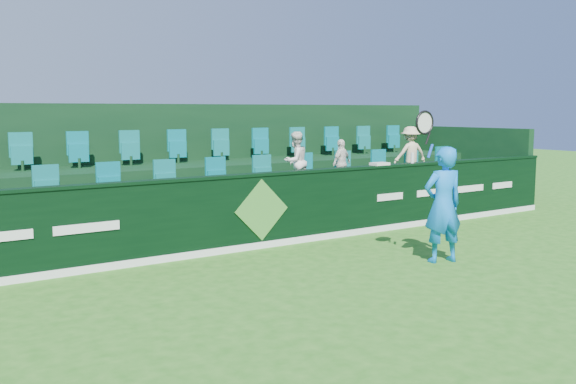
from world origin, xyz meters
TOP-DOWN VIEW (x-y plane):
  - ground at (0.00, 0.00)m, footprint 60.00×60.00m
  - sponsor_hoarding at (0.00, 4.00)m, footprint 16.00×0.25m
  - stand_tier_front at (0.00, 5.10)m, footprint 16.00×2.00m
  - stand_tier_back at (0.00, 7.00)m, footprint 16.00×1.80m
  - stand_rear at (0.00, 7.44)m, footprint 16.00×4.10m
  - seat_row_front at (0.00, 5.50)m, footprint 13.50×0.50m
  - seat_row_back at (0.00, 7.30)m, footprint 13.50×0.50m
  - tennis_player at (1.89, 1.38)m, footprint 1.21×0.61m
  - spectator_left at (1.60, 5.12)m, footprint 0.67×0.57m
  - spectator_middle at (2.81, 5.12)m, footprint 0.66×0.43m
  - spectator_right at (4.88, 5.12)m, footprint 0.91×0.65m
  - towel at (2.90, 4.00)m, footprint 0.37×0.24m
  - drinks_bottle at (3.82, 4.00)m, footprint 0.07×0.07m

SIDE VIEW (x-z plane):
  - ground at x=0.00m, z-range 0.00..0.00m
  - stand_tier_front at x=0.00m, z-range 0.00..0.80m
  - stand_tier_back at x=0.00m, z-range 0.00..1.30m
  - sponsor_hoarding at x=0.00m, z-range 0.00..1.35m
  - tennis_player at x=1.89m, z-range -0.30..2.21m
  - seat_row_front at x=0.00m, z-range 0.80..1.40m
  - stand_rear at x=0.00m, z-range -0.08..2.52m
  - spectator_middle at x=2.81m, z-range 0.80..1.84m
  - towel at x=2.90m, z-range 1.35..1.40m
  - spectator_left at x=1.60m, z-range 0.80..2.02m
  - spectator_right at x=4.88m, z-range 0.80..2.08m
  - drinks_bottle at x=3.82m, z-range 1.35..1.58m
  - seat_row_back at x=0.00m, z-range 1.30..1.90m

